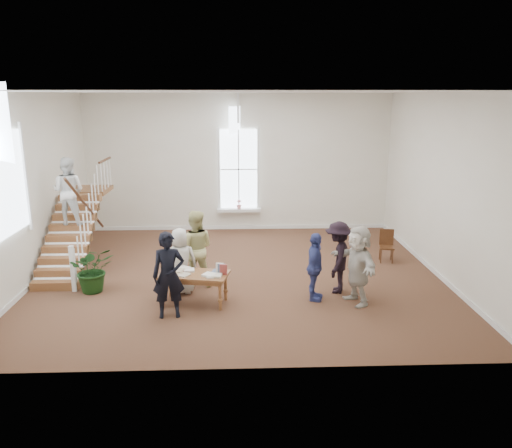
{
  "coord_description": "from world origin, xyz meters",
  "views": [
    {
      "loc": [
        -0.06,
        -11.96,
        4.43
      ],
      "look_at": [
        0.42,
        0.4,
        1.22
      ],
      "focal_mm": 35.0,
      "sensor_mm": 36.0,
      "label": 1
    }
  ],
  "objects_px": {
    "woman_cluster_b": "(338,257)",
    "woman_cluster_c": "(358,265)",
    "library_table": "(194,277)",
    "side_chair": "(387,244)",
    "person_yellow": "(195,248)",
    "elderly_woman": "(180,261)",
    "woman_cluster_a": "(315,267)",
    "floor_plant": "(93,269)",
    "police_officer": "(169,275)"
  },
  "relations": [
    {
      "from": "woman_cluster_b",
      "to": "woman_cluster_c",
      "type": "xyz_separation_m",
      "value": [
        0.3,
        -0.65,
        0.04
      ]
    },
    {
      "from": "woman_cluster_a",
      "to": "woman_cluster_b",
      "type": "height_order",
      "value": "woman_cluster_b"
    },
    {
      "from": "elderly_woman",
      "to": "side_chair",
      "type": "xyz_separation_m",
      "value": [
        5.38,
        2.09,
        -0.29
      ]
    },
    {
      "from": "person_yellow",
      "to": "elderly_woman",
      "type": "bearing_deg",
      "value": 61.68
    },
    {
      "from": "police_officer",
      "to": "woman_cluster_c",
      "type": "xyz_separation_m",
      "value": [
        3.99,
        0.54,
        -0.02
      ]
    },
    {
      "from": "floor_plant",
      "to": "side_chair",
      "type": "distance_m",
      "value": 7.65
    },
    {
      "from": "elderly_woman",
      "to": "woman_cluster_b",
      "type": "xyz_separation_m",
      "value": [
        3.59,
        -0.06,
        0.07
      ]
    },
    {
      "from": "woman_cluster_a",
      "to": "side_chair",
      "type": "distance_m",
      "value": 3.53
    },
    {
      "from": "library_table",
      "to": "elderly_woman",
      "type": "height_order",
      "value": "elderly_woman"
    },
    {
      "from": "woman_cluster_a",
      "to": "woman_cluster_c",
      "type": "distance_m",
      "value": 0.93
    },
    {
      "from": "floor_plant",
      "to": "elderly_woman",
      "type": "bearing_deg",
      "value": -5.09
    },
    {
      "from": "police_officer",
      "to": "elderly_woman",
      "type": "xyz_separation_m",
      "value": [
        0.1,
        1.25,
        -0.13
      ]
    },
    {
      "from": "floor_plant",
      "to": "side_chair",
      "type": "relative_size",
      "value": 1.23
    },
    {
      "from": "woman_cluster_c",
      "to": "floor_plant",
      "type": "bearing_deg",
      "value": -116.51
    },
    {
      "from": "library_table",
      "to": "woman_cluster_a",
      "type": "height_order",
      "value": "woman_cluster_a"
    },
    {
      "from": "elderly_woman",
      "to": "side_chair",
      "type": "bearing_deg",
      "value": -168.67
    },
    {
      "from": "side_chair",
      "to": "woman_cluster_b",
      "type": "bearing_deg",
      "value": -119.6
    },
    {
      "from": "police_officer",
      "to": "elderly_woman",
      "type": "distance_m",
      "value": 1.26
    },
    {
      "from": "woman_cluster_b",
      "to": "woman_cluster_c",
      "type": "height_order",
      "value": "woman_cluster_c"
    },
    {
      "from": "person_yellow",
      "to": "woman_cluster_a",
      "type": "xyz_separation_m",
      "value": [
        2.69,
        -1.01,
        -0.15
      ]
    },
    {
      "from": "person_yellow",
      "to": "side_chair",
      "type": "distance_m",
      "value": 5.34
    },
    {
      "from": "woman_cluster_a",
      "to": "side_chair",
      "type": "xyz_separation_m",
      "value": [
        2.38,
        2.6,
        -0.29
      ]
    },
    {
      "from": "library_table",
      "to": "side_chair",
      "type": "bearing_deg",
      "value": 39.34
    },
    {
      "from": "library_table",
      "to": "woman_cluster_b",
      "type": "relative_size",
      "value": 0.95
    },
    {
      "from": "person_yellow",
      "to": "woman_cluster_c",
      "type": "height_order",
      "value": "person_yellow"
    },
    {
      "from": "library_table",
      "to": "side_chair",
      "type": "height_order",
      "value": "side_chair"
    },
    {
      "from": "elderly_woman",
      "to": "woman_cluster_c",
      "type": "distance_m",
      "value": 3.96
    },
    {
      "from": "library_table",
      "to": "person_yellow",
      "type": "xyz_separation_m",
      "value": [
        -0.04,
        1.1,
        0.31
      ]
    },
    {
      "from": "police_officer",
      "to": "elderly_woman",
      "type": "relative_size",
      "value": 1.17
    },
    {
      "from": "police_officer",
      "to": "woman_cluster_b",
      "type": "height_order",
      "value": "police_officer"
    },
    {
      "from": "woman_cluster_c",
      "to": "person_yellow",
      "type": "bearing_deg",
      "value": -126.56
    },
    {
      "from": "person_yellow",
      "to": "woman_cluster_c",
      "type": "bearing_deg",
      "value": 164.07
    },
    {
      "from": "library_table",
      "to": "woman_cluster_b",
      "type": "bearing_deg",
      "value": 20.66
    },
    {
      "from": "floor_plant",
      "to": "woman_cluster_b",
      "type": "bearing_deg",
      "value": -2.43
    },
    {
      "from": "library_table",
      "to": "woman_cluster_c",
      "type": "relative_size",
      "value": 0.91
    },
    {
      "from": "woman_cluster_c",
      "to": "elderly_woman",
      "type": "bearing_deg",
      "value": -118.29
    },
    {
      "from": "elderly_woman",
      "to": "woman_cluster_a",
      "type": "bearing_deg",
      "value": 160.47
    },
    {
      "from": "woman_cluster_c",
      "to": "floor_plant",
      "type": "height_order",
      "value": "woman_cluster_c"
    },
    {
      "from": "police_officer",
      "to": "woman_cluster_b",
      "type": "relative_size",
      "value": 1.07
    },
    {
      "from": "police_officer",
      "to": "person_yellow",
      "type": "xyz_separation_m",
      "value": [
        0.4,
        1.75,
        0.02
      ]
    },
    {
      "from": "library_table",
      "to": "police_officer",
      "type": "xyz_separation_m",
      "value": [
        -0.44,
        -0.65,
        0.29
      ]
    },
    {
      "from": "person_yellow",
      "to": "woman_cluster_c",
      "type": "distance_m",
      "value": 3.79
    },
    {
      "from": "woman_cluster_a",
      "to": "woman_cluster_b",
      "type": "distance_m",
      "value": 0.75
    },
    {
      "from": "elderly_woman",
      "to": "person_yellow",
      "type": "height_order",
      "value": "person_yellow"
    },
    {
      "from": "library_table",
      "to": "woman_cluster_a",
      "type": "relative_size",
      "value": 1.03
    },
    {
      "from": "floor_plant",
      "to": "woman_cluster_a",
      "type": "bearing_deg",
      "value": -7.8
    },
    {
      "from": "woman_cluster_c",
      "to": "side_chair",
      "type": "distance_m",
      "value": 3.19
    },
    {
      "from": "library_table",
      "to": "floor_plant",
      "type": "xyz_separation_m",
      "value": [
        -2.38,
        0.78,
        -0.07
      ]
    },
    {
      "from": "elderly_woman",
      "to": "side_chair",
      "type": "distance_m",
      "value": 5.77
    },
    {
      "from": "woman_cluster_b",
      "to": "police_officer",
      "type": "bearing_deg",
      "value": -54.36
    }
  ]
}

